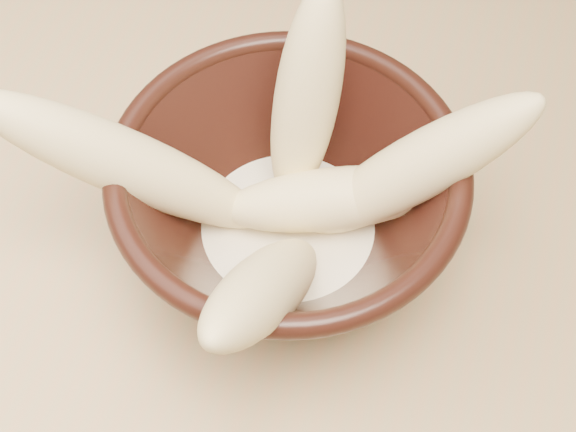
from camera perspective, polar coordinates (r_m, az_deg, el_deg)
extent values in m
cube|color=tan|center=(0.57, 13.49, 3.02)|extent=(1.20, 0.80, 0.04)
cylinder|color=tan|center=(1.19, -14.06, 11.62)|extent=(0.05, 0.05, 0.71)
cylinder|color=black|center=(0.49, 0.00, -2.83)|extent=(0.08, 0.08, 0.01)
cylinder|color=black|center=(0.47, 0.00, -1.67)|extent=(0.08, 0.08, 0.01)
torus|color=black|center=(0.41, 0.00, 3.42)|extent=(0.19, 0.19, 0.01)
cylinder|color=#F3E6C4|center=(0.46, 0.00, -1.10)|extent=(0.11, 0.11, 0.01)
ellipsoid|color=#F0DC8E|center=(0.43, 1.32, 8.26)|extent=(0.05, 0.08, 0.14)
ellipsoid|color=#F0DC8E|center=(0.42, -11.05, 3.54)|extent=(0.16, 0.08, 0.14)
ellipsoid|color=#F0DC8E|center=(0.42, 9.02, 3.31)|extent=(0.14, 0.08, 0.13)
ellipsoid|color=#F0DC8E|center=(0.44, 3.01, 1.21)|extent=(0.13, 0.08, 0.05)
ellipsoid|color=#F0DC8E|center=(0.38, -1.63, -5.20)|extent=(0.05, 0.13, 0.13)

